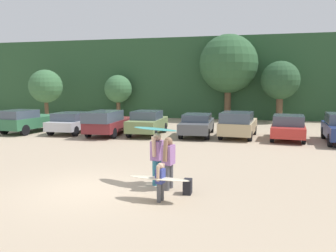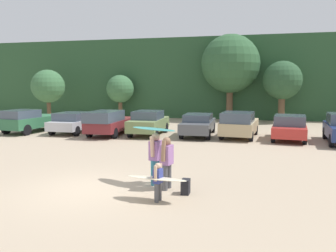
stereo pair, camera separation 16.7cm
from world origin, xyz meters
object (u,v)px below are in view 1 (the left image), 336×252
at_px(parked_car_forest_green, 28,120).
at_px(parked_car_red, 288,127).
at_px(parked_car_silver, 72,122).
at_px(person_child, 160,180).
at_px(surfboard_cream, 159,178).
at_px(surfboard_teal, 155,129).
at_px(parked_car_tan, 238,124).
at_px(backpack_dropped, 188,187).
at_px(person_adult, 157,155).
at_px(parked_car_olive_green, 147,122).
at_px(parked_car_maroon, 108,122).
at_px(parked_car_dark_gray, 197,124).
at_px(person_companion, 168,160).

bearing_deg(parked_car_forest_green, parked_car_red, -80.15).
height_order(parked_car_silver, person_child, parked_car_silver).
bearing_deg(parked_car_forest_green, surfboard_cream, -125.61).
distance_m(parked_car_silver, surfboard_teal, 13.30).
bearing_deg(person_child, parked_car_tan, -87.03).
bearing_deg(parked_car_forest_green, surfboard_teal, -122.54).
bearing_deg(person_child, backpack_dropped, -116.59).
distance_m(person_adult, person_child, 1.71).
bearing_deg(parked_car_red, backpack_dropped, 166.67).
bearing_deg(surfboard_teal, person_adult, 169.17).
height_order(parked_car_forest_green, person_child, parked_car_forest_green).
bearing_deg(parked_car_red, parked_car_forest_green, 99.13).
bearing_deg(parked_car_red, parked_car_olive_green, 96.82).
height_order(parked_car_red, person_child, parked_car_red).
xyz_separation_m(parked_car_maroon, person_child, (6.45, -11.40, -0.24)).
height_order(parked_car_maroon, parked_car_red, parked_car_maroon).
distance_m(parked_car_maroon, person_adult, 11.46).
distance_m(parked_car_olive_green, parked_car_dark_gray, 3.22).
distance_m(parked_car_forest_green, parked_car_tan, 14.12).
relative_size(parked_car_olive_green, surfboard_teal, 2.31).
relative_size(parked_car_silver, parked_car_olive_green, 0.95).
bearing_deg(parked_car_dark_gray, surfboard_cream, -177.84).
bearing_deg(person_companion, parked_car_olive_green, -59.01).
relative_size(parked_car_forest_green, person_child, 4.20).
height_order(parked_car_dark_gray, backpack_dropped, parked_car_dark_gray).
bearing_deg(parked_car_tan, parked_car_maroon, 102.40).
bearing_deg(parked_car_tan, person_child, 177.75).
xyz_separation_m(parked_car_tan, backpack_dropped, (-1.12, -11.52, -0.62)).
relative_size(parked_car_dark_gray, surfboard_teal, 2.63).
distance_m(parked_car_silver, parked_car_red, 13.91).
relative_size(parked_car_silver, backpack_dropped, 8.94).
distance_m(parked_car_tan, person_adult, 10.99).
relative_size(parked_car_tan, backpack_dropped, 9.85).
height_order(person_adult, person_child, person_adult).
relative_size(parked_car_forest_green, surfboard_teal, 2.53).
xyz_separation_m(parked_car_forest_green, parked_car_silver, (3.11, 0.41, -0.08)).
bearing_deg(person_companion, parked_car_silver, -38.05).
distance_m(parked_car_silver, surfboard_cream, 14.88).
relative_size(parked_car_maroon, surfboard_teal, 2.73).
bearing_deg(surfboard_cream, parked_car_olive_green, -66.78).
relative_size(parked_car_dark_gray, parked_car_tan, 1.09).
xyz_separation_m(surfboard_teal, backpack_dropped, (1.25, -0.84, -1.60)).
relative_size(person_adult, surfboard_cream, 0.94).
bearing_deg(parked_car_red, parked_car_maroon, 100.34).
relative_size(parked_car_maroon, surfboard_cream, 2.75).
xyz_separation_m(parked_car_forest_green, backpack_dropped, (12.96, -10.53, -0.61)).
relative_size(parked_car_silver, person_child, 3.64).
distance_m(parked_car_tan, backpack_dropped, 11.59).
bearing_deg(person_adult, parked_car_silver, -38.39).
distance_m(parked_car_forest_green, parked_car_dark_gray, 11.57).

